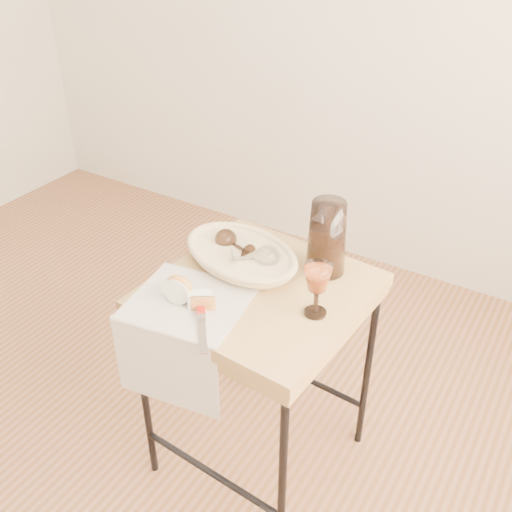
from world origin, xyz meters
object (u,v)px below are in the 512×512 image
Objects in this scene: bread_basket at (241,256)px; goblet_lying_b at (252,258)px; tea_towel at (188,302)px; goblet_lying_a at (235,245)px; side_table at (259,379)px; pitcher at (327,237)px; table_knife at (202,320)px; apple_half at (179,288)px; wine_goblet at (317,290)px.

bread_basket is 2.89× the size of goblet_lying_b.
tea_towel is at bearing -143.57° from goblet_lying_b.
tea_towel is at bearing 108.17° from goblet_lying_a.
side_table is at bearing -78.59° from goblet_lying_b.
side_table is 2.09× the size of bread_basket.
pitcher is 1.15× the size of table_knife.
pitcher reaches higher than tea_towel.
tea_towel is 3.67× the size of apple_half.
apple_half is at bearing -131.62° from pitcher.
bread_basket is 0.04m from goblet_lying_a.
table_knife is at bearing 122.79° from goblet_lying_a.
tea_towel is 0.45m from pitcher.
wine_goblet is 0.32m from table_knife.
bread_basket is 2.23× the size of wine_goblet.
goblet_lying_a is at bearing 167.13° from bread_basket.
tea_towel is 0.05m from apple_half.
goblet_lying_b reaches higher than side_table.
tea_towel is at bearing 3.97° from apple_half.
wine_goblet reaches higher than goblet_lying_b.
apple_half reaches higher than table_knife.
pitcher reaches higher than goblet_lying_b.
apple_half is (-0.10, -0.23, -0.00)m from goblet_lying_b.
goblet_lying_b is 0.25m from apple_half.
tea_towel is 0.25m from bread_basket.
tea_towel is 0.27m from goblet_lying_a.
bread_basket is at bearing 70.49° from apple_half.
bread_basket is 0.31m from table_knife.
table_knife is (0.02, -0.28, -0.03)m from goblet_lying_b.
wine_goblet is at bearing -4.71° from bread_basket.
goblet_lying_b is 0.45× the size of pitcher.
goblet_lying_b reaches higher than goblet_lying_a.
wine_goblet is (0.07, -0.21, -0.04)m from pitcher.
tea_towel is at bearing -127.95° from side_table.
side_table is 4.66× the size of wine_goblet.
apple_half is at bearing -131.73° from side_table.
side_table is at bearing 38.43° from apple_half.
bread_basket is at bearing 161.59° from wine_goblet.
bread_basket is (-0.11, 0.08, 0.40)m from side_table.
apple_half is at bearing -85.97° from bread_basket.
side_table is at bearing 172.47° from wine_goblet.
apple_half is 0.37× the size of table_knife.
wine_goblet is at bearing 14.94° from tea_towel.
pitcher is 3.11× the size of apple_half.
apple_half is at bearing -152.70° from table_knife.
table_knife is at bearing -101.21° from side_table.
side_table is 6.47× the size of goblet_lying_a.
apple_half is (-0.28, -0.36, -0.07)m from pitcher.
bread_basket is at bearing 122.34° from goblet_lying_b.
bread_basket is 4.08× the size of apple_half.
goblet_lying_a is 0.36m from wine_goblet.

